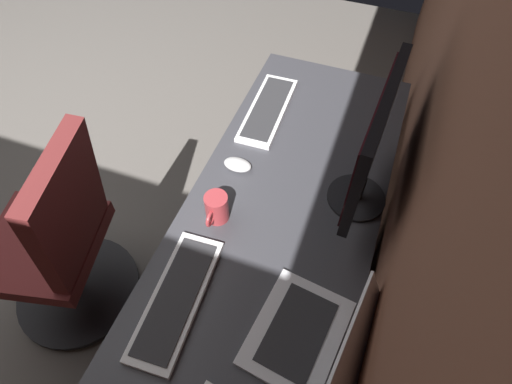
{
  "coord_description": "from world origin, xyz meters",
  "views": [
    {
      "loc": [
        1.04,
        1.96,
        1.89
      ],
      "look_at": [
        0.38,
        1.72,
        0.95
      ],
      "focal_mm": 29.04,
      "sensor_mm": 36.0,
      "label": 1
    }
  ],
  "objects_px": {
    "laptop_left": "(320,338)",
    "office_chair": "(61,248)",
    "monitor_primary": "(372,146)",
    "keyboard_main": "(268,109)",
    "mouse_main": "(238,165)",
    "coffee_mug": "(216,208)",
    "keyboard_spare": "(177,298)",
    "drawer_pedestal": "(281,271)"
  },
  "relations": [
    {
      "from": "laptop_left",
      "to": "office_chair",
      "type": "distance_m",
      "value": 1.09
    },
    {
      "from": "office_chair",
      "to": "monitor_primary",
      "type": "bearing_deg",
      "value": 112.35
    },
    {
      "from": "office_chair",
      "to": "keyboard_main",
      "type": "bearing_deg",
      "value": 141.13
    },
    {
      "from": "monitor_primary",
      "to": "office_chair",
      "type": "height_order",
      "value": "monitor_primary"
    },
    {
      "from": "keyboard_main",
      "to": "mouse_main",
      "type": "height_order",
      "value": "mouse_main"
    },
    {
      "from": "coffee_mug",
      "to": "office_chair",
      "type": "bearing_deg",
      "value": -73.07
    },
    {
      "from": "keyboard_main",
      "to": "coffee_mug",
      "type": "bearing_deg",
      "value": 1.52
    },
    {
      "from": "laptop_left",
      "to": "keyboard_main",
      "type": "height_order",
      "value": "laptop_left"
    },
    {
      "from": "office_chair",
      "to": "keyboard_spare",
      "type": "bearing_deg",
      "value": 78.81
    },
    {
      "from": "monitor_primary",
      "to": "drawer_pedestal",
      "type": "bearing_deg",
      "value": -49.74
    },
    {
      "from": "drawer_pedestal",
      "to": "keyboard_main",
      "type": "xyz_separation_m",
      "value": [
        -0.48,
        -0.23,
        0.39
      ]
    },
    {
      "from": "keyboard_main",
      "to": "office_chair",
      "type": "xyz_separation_m",
      "value": [
        0.74,
        -0.6,
        -0.28
      ]
    },
    {
      "from": "mouse_main",
      "to": "office_chair",
      "type": "height_order",
      "value": "office_chair"
    },
    {
      "from": "keyboard_main",
      "to": "keyboard_spare",
      "type": "distance_m",
      "value": 0.86
    },
    {
      "from": "mouse_main",
      "to": "office_chair",
      "type": "bearing_deg",
      "value": -55.2
    },
    {
      "from": "keyboard_spare",
      "to": "coffee_mug",
      "type": "height_order",
      "value": "coffee_mug"
    },
    {
      "from": "coffee_mug",
      "to": "laptop_left",
      "type": "bearing_deg",
      "value": 55.71
    },
    {
      "from": "laptop_left",
      "to": "coffee_mug",
      "type": "height_order",
      "value": "laptop_left"
    },
    {
      "from": "keyboard_spare",
      "to": "office_chair",
      "type": "bearing_deg",
      "value": -101.19
    },
    {
      "from": "laptop_left",
      "to": "keyboard_main",
      "type": "distance_m",
      "value": 0.95
    },
    {
      "from": "monitor_primary",
      "to": "laptop_left",
      "type": "distance_m",
      "value": 0.57
    },
    {
      "from": "monitor_primary",
      "to": "coffee_mug",
      "type": "distance_m",
      "value": 0.52
    },
    {
      "from": "keyboard_spare",
      "to": "mouse_main",
      "type": "distance_m",
      "value": 0.53
    },
    {
      "from": "laptop_left",
      "to": "coffee_mug",
      "type": "relative_size",
      "value": 3.08
    },
    {
      "from": "monitor_primary",
      "to": "keyboard_spare",
      "type": "distance_m",
      "value": 0.73
    },
    {
      "from": "laptop_left",
      "to": "keyboard_spare",
      "type": "bearing_deg",
      "value": -87.63
    },
    {
      "from": "laptop_left",
      "to": "keyboard_spare",
      "type": "distance_m",
      "value": 0.42
    },
    {
      "from": "mouse_main",
      "to": "laptop_left",
      "type": "bearing_deg",
      "value": 40.63
    },
    {
      "from": "drawer_pedestal",
      "to": "keyboard_spare",
      "type": "height_order",
      "value": "keyboard_spare"
    },
    {
      "from": "coffee_mug",
      "to": "drawer_pedestal",
      "type": "bearing_deg",
      "value": 107.54
    },
    {
      "from": "keyboard_spare",
      "to": "office_chair",
      "type": "height_order",
      "value": "office_chair"
    },
    {
      "from": "drawer_pedestal",
      "to": "coffee_mug",
      "type": "relative_size",
      "value": 5.93
    },
    {
      "from": "mouse_main",
      "to": "office_chair",
      "type": "relative_size",
      "value": 0.11
    },
    {
      "from": "keyboard_main",
      "to": "keyboard_spare",
      "type": "relative_size",
      "value": 0.99
    },
    {
      "from": "laptop_left",
      "to": "office_chair",
      "type": "xyz_separation_m",
      "value": [
        -0.1,
        -1.04,
        -0.33
      ]
    },
    {
      "from": "monitor_primary",
      "to": "coffee_mug",
      "type": "xyz_separation_m",
      "value": [
        0.24,
        -0.42,
        -0.21
      ]
    },
    {
      "from": "monitor_primary",
      "to": "mouse_main",
      "type": "xyz_separation_m",
      "value": [
        0.01,
        -0.43,
        -0.25
      ]
    },
    {
      "from": "keyboard_main",
      "to": "mouse_main",
      "type": "xyz_separation_m",
      "value": [
        0.33,
        -0.0,
        0.01
      ]
    },
    {
      "from": "keyboard_spare",
      "to": "office_chair",
      "type": "relative_size",
      "value": 0.44
    },
    {
      "from": "keyboard_spare",
      "to": "office_chair",
      "type": "xyz_separation_m",
      "value": [
        -0.12,
        -0.61,
        -0.28
      ]
    },
    {
      "from": "drawer_pedestal",
      "to": "monitor_primary",
      "type": "distance_m",
      "value": 0.7
    },
    {
      "from": "monitor_primary",
      "to": "office_chair",
      "type": "relative_size",
      "value": 0.5
    }
  ]
}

